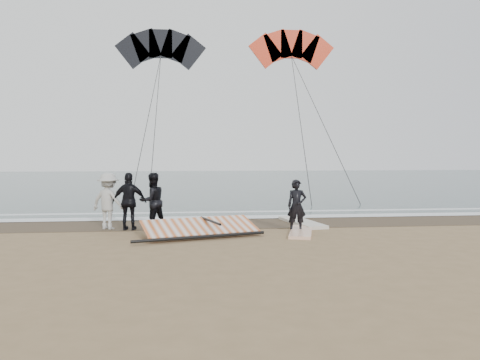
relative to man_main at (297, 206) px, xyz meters
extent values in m
plane|color=#8C704C|center=(-0.70, -2.41, -0.82)|extent=(120.00, 120.00, 0.00)
cube|color=#233838|center=(-0.70, 30.59, -0.81)|extent=(120.00, 54.00, 0.02)
cube|color=#4C3D2B|center=(-0.70, 2.09, -0.81)|extent=(120.00, 2.80, 0.01)
cube|color=white|center=(-0.70, 3.49, -0.79)|extent=(120.00, 0.90, 0.01)
cube|color=white|center=(-0.70, 5.19, -0.79)|extent=(120.00, 0.45, 0.01)
imported|color=black|center=(0.00, 0.00, 0.00)|extent=(0.61, 0.41, 1.64)
cube|color=white|center=(0.09, -0.23, -0.77)|extent=(1.23, 2.35, 0.09)
cube|color=beige|center=(0.58, 1.68, -0.76)|extent=(1.18, 2.75, 0.11)
imported|color=black|center=(-4.51, 1.09, 0.09)|extent=(1.12, 1.07, 1.82)
imported|color=black|center=(-5.21, 0.89, 0.10)|extent=(1.12, 0.57, 1.84)
imported|color=#B6B6B1|center=(-5.91, 1.19, 0.09)|extent=(1.36, 1.13, 1.82)
cube|color=black|center=(-3.20, 0.19, -0.77)|extent=(2.35, 1.19, 0.09)
cube|color=#D25C23|center=(-3.00, -0.41, -0.52)|extent=(3.58, 2.21, 0.35)
cylinder|color=black|center=(-3.00, -1.19, -0.71)|extent=(3.74, 1.21, 0.09)
cylinder|color=black|center=(-2.70, -0.41, -0.37)|extent=(0.55, 1.62, 0.07)
cylinder|color=#262626|center=(3.17, 13.04, 3.98)|extent=(0.04, 0.04, 15.58)
cylinder|color=#262626|center=(4.42, 13.24, 3.98)|extent=(0.04, 0.04, 15.19)
cylinder|color=#262626|center=(-5.76, 14.74, 3.94)|extent=(0.04, 0.04, 13.80)
cylinder|color=#262626|center=(-5.30, 14.61, 3.94)|extent=(0.04, 0.04, 13.95)
camera|label=1|loc=(-3.31, -14.15, 1.56)|focal=35.00mm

